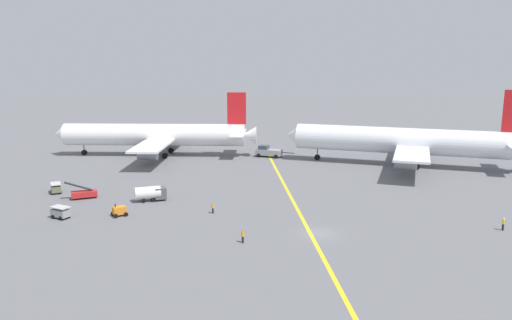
# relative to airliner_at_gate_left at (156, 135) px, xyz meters

# --- Properties ---
(ground_plane) EXTENTS (600.00, 600.00, 0.00)m
(ground_plane) POSITION_rel_airliner_at_gate_left_xyz_m (28.74, -55.40, -4.94)
(ground_plane) COLOR slate
(taxiway_stripe) EXTENTS (2.30, 119.99, 0.01)m
(taxiway_stripe) POSITION_rel_airliner_at_gate_left_xyz_m (27.44, -45.40, -4.94)
(taxiway_stripe) COLOR yellow
(taxiway_stripe) RESTS_ON ground
(airliner_at_gate_left) EXTENTS (48.59, 39.29, 15.08)m
(airliner_at_gate_left) POSITION_rel_airliner_at_gate_left_xyz_m (0.00, 0.00, 0.00)
(airliner_at_gate_left) COLOR white
(airliner_at_gate_left) RESTS_ON ground
(airliner_being_pushed) EXTENTS (49.24, 37.94, 16.61)m
(airliner_being_pushed) POSITION_rel_airliner_at_gate_left_xyz_m (54.74, -14.66, 0.37)
(airliner_being_pushed) COLOR white
(airliner_being_pushed) RESTS_ON ground
(pushback_tug) EXTENTS (8.99, 5.03, 3.01)m
(pushback_tug) POSITION_rel_airliner_at_gate_left_xyz_m (26.51, -3.11, -3.66)
(pushback_tug) COLOR gray
(pushback_tug) RESTS_ON ground
(gse_gpu_cart_small) EXTENTS (2.61, 2.41, 1.90)m
(gse_gpu_cart_small) POSITION_rel_airliner_at_gate_left_xyz_m (1.19, -46.49, -4.14)
(gse_gpu_cart_small) COLOR orange
(gse_gpu_cart_small) RESTS_ON ground
(gse_baggage_cart_trailing) EXTENTS (2.49, 3.12, 1.71)m
(gse_baggage_cart_trailing) POSITION_rel_airliner_at_gate_left_xyz_m (-12.36, -33.12, -4.08)
(gse_baggage_cart_trailing) COLOR #666B4C
(gse_baggage_cart_trailing) RESTS_ON ground
(gse_baggage_cart_near_cluster) EXTENTS (3.15, 2.75, 1.71)m
(gse_baggage_cart_near_cluster) POSITION_rel_airliner_at_gate_left_xyz_m (-6.95, -47.03, -4.08)
(gse_baggage_cart_near_cluster) COLOR gray
(gse_baggage_cart_near_cluster) RESTS_ON ground
(gse_belt_loader_portside) EXTENTS (5.05, 3.02, 3.02)m
(gse_belt_loader_portside) POSITION_rel_airliner_at_gate_left_xyz_m (-6.66, -36.71, -4.11)
(gse_belt_loader_portside) COLOR red
(gse_belt_loader_portside) RESTS_ON ground
(gse_fuel_bowser_stubby) EXTENTS (5.23, 3.13, 2.40)m
(gse_fuel_bowser_stubby) POSITION_rel_airliner_at_gate_left_xyz_m (4.60, -38.94, -3.61)
(gse_fuel_bowser_stubby) COLOR silver
(gse_fuel_bowser_stubby) RESTS_ON ground
(ground_crew_marshaller_foreground) EXTENTS (0.47, 0.36, 1.65)m
(ground_crew_marshaller_foreground) POSITION_rel_airliner_at_gate_left_xyz_m (18.71, -58.14, -4.08)
(ground_crew_marshaller_foreground) COLOR black
(ground_crew_marshaller_foreground) RESTS_ON ground
(ground_crew_wing_walker_right) EXTENTS (0.36, 0.36, 1.58)m
(ground_crew_wing_walker_right) POSITION_rel_airliner_at_gate_left_xyz_m (14.69, -46.01, -4.12)
(ground_crew_wing_walker_right) COLOR black
(ground_crew_wing_walker_right) RESTS_ON ground
(ground_crew_ramp_agent_by_cones) EXTENTS (0.36, 0.49, 1.74)m
(ground_crew_ramp_agent_by_cones) POSITION_rel_airliner_at_gate_left_xyz_m (53.28, -55.70, -4.03)
(ground_crew_ramp_agent_by_cones) COLOR black
(ground_crew_ramp_agent_by_cones) RESTS_ON ground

